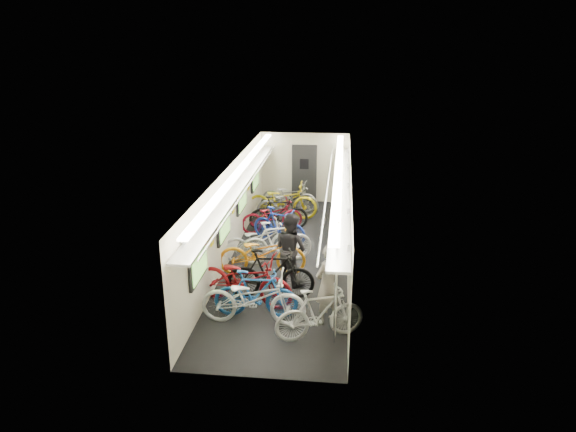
% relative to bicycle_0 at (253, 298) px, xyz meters
% --- Properties ---
extents(train_car_shell, '(10.00, 10.00, 10.00)m').
position_rel_bicycle_0_xyz_m(train_car_shell, '(0.00, 3.99, 1.11)').
color(train_car_shell, black).
rests_on(train_car_shell, ground).
extents(bicycle_0, '(2.09, 0.74, 1.10)m').
position_rel_bicycle_0_xyz_m(bicycle_0, '(0.00, 0.00, 0.00)').
color(bicycle_0, silver).
rests_on(bicycle_0, ground).
extents(bicycle_1, '(1.73, 0.54, 1.03)m').
position_rel_bicycle_0_xyz_m(bicycle_1, '(0.01, 0.25, -0.03)').
color(bicycle_1, '#1A53A0').
rests_on(bicycle_1, ground).
extents(bicycle_2, '(2.29, 1.26, 1.14)m').
position_rel_bicycle_0_xyz_m(bicycle_2, '(-0.32, 0.79, 0.02)').
color(bicycle_2, maroon).
rests_on(bicycle_2, ground).
extents(bicycle_3, '(1.94, 0.65, 1.15)m').
position_rel_bicycle_0_xyz_m(bicycle_3, '(0.19, 1.09, 0.03)').
color(bicycle_3, black).
rests_on(bicycle_3, ground).
extents(bicycle_4, '(2.15, 0.95, 1.09)m').
position_rel_bicycle_0_xyz_m(bicycle_4, '(-0.17, 2.26, -0.00)').
color(bicycle_4, orange).
rests_on(bicycle_4, ground).
extents(bicycle_5, '(1.91, 1.15, 1.11)m').
position_rel_bicycle_0_xyz_m(bicycle_5, '(0.07, 3.00, 0.01)').
color(bicycle_5, silver).
rests_on(bicycle_5, ground).
extents(bicycle_6, '(2.00, 1.37, 1.00)m').
position_rel_bicycle_0_xyz_m(bicycle_6, '(-0.40, 3.18, -0.05)').
color(bicycle_6, '#B8B7BC').
rests_on(bicycle_6, ground).
extents(bicycle_7, '(1.72, 1.12, 1.01)m').
position_rel_bicycle_0_xyz_m(bicycle_7, '(-0.03, 4.34, -0.04)').
color(bicycle_7, '#19319B').
rests_on(bicycle_7, ground).
extents(bicycle_8, '(1.95, 1.34, 0.97)m').
position_rel_bicycle_0_xyz_m(bicycle_8, '(-0.34, 5.16, -0.06)').
color(bicycle_8, maroon).
rests_on(bicycle_8, ground).
extents(bicycle_9, '(1.82, 0.85, 1.05)m').
position_rel_bicycle_0_xyz_m(bicycle_9, '(-0.17, 5.33, -0.02)').
color(bicycle_9, black).
rests_on(bicycle_9, ground).
extents(bicycle_10, '(2.21, 0.78, 1.16)m').
position_rel_bicycle_0_xyz_m(bicycle_10, '(-0.19, 6.39, 0.03)').
color(bicycle_10, gold).
rests_on(bicycle_10, ground).
extents(bicycle_11, '(1.80, 1.06, 1.04)m').
position_rel_bicycle_0_xyz_m(bicycle_11, '(1.33, -0.40, -0.03)').
color(bicycle_11, '#BDBDBF').
rests_on(bicycle_11, ground).
extents(bicycle_12, '(2.13, 1.34, 1.06)m').
position_rel_bicycle_0_xyz_m(bicycle_12, '(-0.00, 6.34, -0.02)').
color(bicycle_12, slate).
rests_on(bicycle_12, ground).
extents(bicycle_14, '(1.97, 1.03, 0.98)m').
position_rel_bicycle_0_xyz_m(bicycle_14, '(-0.05, 7.21, -0.06)').
color(bicycle_14, slate).
rests_on(bicycle_14, ground).
extents(passenger_near, '(0.71, 0.71, 1.66)m').
position_rel_bicycle_0_xyz_m(passenger_near, '(1.44, 0.21, 0.28)').
color(passenger_near, gray).
rests_on(passenger_near, ground).
extents(passenger_mid, '(1.04, 1.02, 1.69)m').
position_rel_bicycle_0_xyz_m(passenger_mid, '(0.54, 1.88, 0.30)').
color(passenger_mid, black).
rests_on(passenger_mid, ground).
extents(backpack, '(0.29, 0.22, 0.38)m').
position_rel_bicycle_0_xyz_m(backpack, '(1.73, 0.50, 0.73)').
color(backpack, '#9E240F').
rests_on(backpack, passenger_near).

